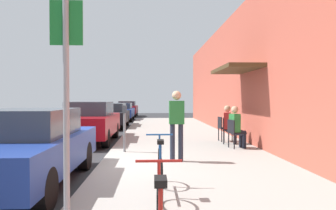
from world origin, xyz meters
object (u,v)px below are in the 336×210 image
object	(u,v)px
parked_car_0	(26,147)
cafe_chair_1	(227,129)
parked_car_3	(121,111)
cafe_chair_2	(223,127)
parked_car_1	(90,122)
parked_car_2	(111,115)
bicycle_1	(160,172)
pedestrian_standing	(177,120)
parked_car_4	(127,109)
cafe_chair_0	(235,132)
seated_patron_0	(236,125)
street_sign	(66,97)
parking_meter	(125,125)
seated_patron_1	(229,123)

from	to	relation	value
parked_car_0	cafe_chair_1	xyz separation A→B (m)	(4.86, 4.58, -0.11)
parked_car_3	cafe_chair_2	xyz separation A→B (m)	(4.86, -12.87, -0.08)
parked_car_1	parked_car_2	bearing A→B (deg)	90.00
bicycle_1	pedestrian_standing	distance (m)	2.79
parked_car_4	cafe_chair_0	world-z (taller)	parked_car_4
seated_patron_0	street_sign	bearing A→B (deg)	-117.82
cafe_chair_0	pedestrian_standing	size ratio (longest dim) A/B	0.51
parked_car_1	parked_car_4	xyz separation A→B (m)	(0.00, 17.85, -0.03)
parking_meter	street_sign	bearing A→B (deg)	-90.48
street_sign	seated_patron_0	size ratio (longest dim) A/B	2.02
parked_car_3	cafe_chair_1	size ratio (longest dim) A/B	5.06
parked_car_1	parking_meter	xyz separation A→B (m)	(1.55, -2.95, 0.11)
parked_car_1	pedestrian_standing	xyz separation A→B (m)	(2.93, -4.41, 0.34)
parked_car_0	seated_patron_0	distance (m)	6.11
cafe_chair_2	pedestrian_standing	bearing A→B (deg)	-118.42
parked_car_4	seated_patron_1	size ratio (longest dim) A/B	3.41
parked_car_1	street_sign	world-z (taller)	street_sign
parked_car_1	parked_car_2	xyz separation A→B (m)	(0.00, 6.15, -0.06)
parked_car_2	bicycle_1	bearing A→B (deg)	-79.44
cafe_chair_0	pedestrian_standing	xyz separation A→B (m)	(-1.94, -1.98, 0.50)
cafe_chair_2	cafe_chair_0	bearing A→B (deg)	-89.94
cafe_chair_0	parked_car_4	bearing A→B (deg)	103.49
parked_car_0	parked_car_3	distance (m)	18.06
cafe_chair_0	parked_car_3	bearing A→B (deg)	108.59
parked_car_3	parked_car_4	xyz separation A→B (m)	(0.00, 5.82, 0.04)
parked_car_4	cafe_chair_0	size ratio (longest dim) A/B	5.06
parked_car_2	seated_patron_1	size ratio (longest dim) A/B	3.41
parked_car_2	parking_meter	xyz separation A→B (m)	(1.55, -9.10, 0.17)
cafe_chair_0	parked_car_1	bearing A→B (deg)	153.47
parked_car_0	parked_car_3	xyz separation A→B (m)	(0.00, 18.06, -0.03)
parked_car_4	street_sign	xyz separation A→B (m)	(1.50, -26.75, 0.89)
parked_car_3	cafe_chair_0	world-z (taller)	parked_car_3
bicycle_1	cafe_chair_0	xyz separation A→B (m)	(2.40, 4.66, 0.14)
parked_car_4	bicycle_1	distance (m)	25.06
parked_car_4	parked_car_0	bearing A→B (deg)	-90.00
pedestrian_standing	parked_car_4	bearing A→B (deg)	97.49
parked_car_1	parked_car_3	size ratio (longest dim) A/B	1.00
cafe_chair_2	seated_patron_0	bearing A→B (deg)	-87.81
parked_car_4	cafe_chair_1	distance (m)	19.90
seated_patron_0	pedestrian_standing	xyz separation A→B (m)	(-1.99, -1.99, 0.30)
bicycle_1	parked_car_1	bearing A→B (deg)	109.20
parked_car_2	cafe_chair_2	xyz separation A→B (m)	(4.86, -6.98, -0.10)
street_sign	cafe_chair_0	world-z (taller)	street_sign
parked_car_0	bicycle_1	bearing A→B (deg)	-23.21
bicycle_1	parking_meter	bearing A→B (deg)	102.49
parked_car_0	cafe_chair_0	xyz separation A→B (m)	(4.86, 3.60, -0.11)
parked_car_2	parked_car_3	bearing A→B (deg)	90.00
parked_car_3	bicycle_1	distance (m)	19.28
cafe_chair_0	seated_patron_0	distance (m)	0.20
parked_car_4	cafe_chair_1	bearing A→B (deg)	-75.85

